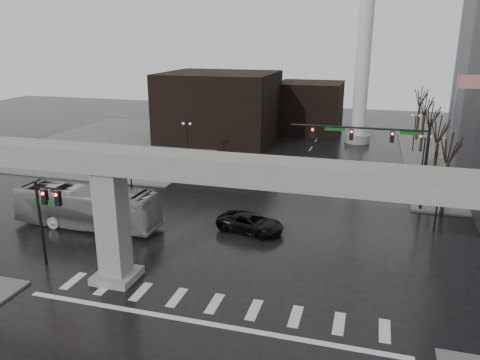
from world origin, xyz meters
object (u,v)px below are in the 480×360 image
Objects in this scene: pickup_truck at (250,223)px; signal_mast_arm at (382,144)px; far_car at (265,178)px; city_bus at (87,207)px.

signal_mast_arm is at bearing -35.36° from pickup_truck.
signal_mast_arm is 3.07× the size of far_car.
pickup_truck is at bearing -78.25° from city_bus.
signal_mast_arm is 2.24× the size of pickup_truck.
signal_mast_arm is 0.99× the size of city_bus.
pickup_truck reaches higher than far_car.
signal_mast_arm is 25.96m from city_bus.
pickup_truck is 0.44× the size of city_bus.
city_bus is (-13.15, -2.65, 0.96)m from pickup_truck.
far_car is at bearing -36.34° from city_bus.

